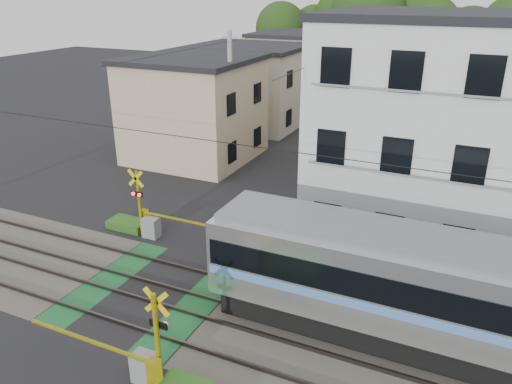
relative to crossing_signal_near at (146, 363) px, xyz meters
The scene contains 11 objects.
ground 4.53m from the crossing_signal_near, 125.29° to the left, with size 120.00×120.00×0.00m, color black.
track_bed 4.53m from the crossing_signal_near, 125.29° to the left, with size 120.00×120.00×0.14m.
crossing_signal_near is the anchor object (origin of this frame).
crossing_signal_far 8.95m from the crossing_signal_near, 125.29° to the left, with size 4.74×0.65×3.09m.
apartment_block 14.95m from the crossing_signal_near, 65.78° to the left, with size 10.20×8.36×9.30m.
houses_row 29.77m from the crossing_signal_near, 94.51° to the left, with size 22.07×31.35×6.80m.
tree_hill 52.28m from the crossing_signal_near, 92.70° to the left, with size 40.00×12.71×11.55m.
catenary 5.84m from the crossing_signal_near, 47.20° to the left, with size 60.00×5.04×7.00m.
utility_poles 27.12m from the crossing_signal_near, 97.77° to the left, with size 7.90×42.00×8.00m.
pedestrian 31.70m from the crossing_signal_near, 94.11° to the left, with size 0.60×0.39×1.64m, color #212129.
weed_patches 3.70m from the crossing_signal_near, 103.09° to the left, with size 10.25×8.80×0.40m.
Camera 1 is at (9.81, -12.15, 10.17)m, focal length 35.00 mm.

